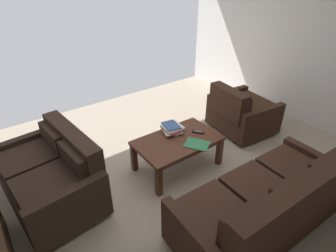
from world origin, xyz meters
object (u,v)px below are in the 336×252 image
at_px(armchair_side, 241,112).
at_px(tv_remote, 198,132).
at_px(coffee_table, 178,143).
at_px(book_stack, 172,128).
at_px(sofa_main, 268,204).
at_px(loveseat_near, 53,175).
at_px(loose_magazine, 197,144).

relative_size(armchair_side, tv_remote, 6.53).
distance_m(coffee_table, book_stack, 0.23).
xyz_separation_m(sofa_main, tv_remote, (-0.23, -1.31, 0.09)).
xyz_separation_m(coffee_table, book_stack, (-0.05, -0.19, 0.12)).
relative_size(loveseat_near, tv_remote, 9.27).
distance_m(coffee_table, loose_magazine, 0.28).
xyz_separation_m(loveseat_near, coffee_table, (-1.51, 0.37, 0.02)).
bearing_deg(tv_remote, coffee_table, -6.81).
bearing_deg(tv_remote, sofa_main, 79.85).
height_order(book_stack, loose_magazine, book_stack).
distance_m(loveseat_near, loose_magazine, 1.74).
relative_size(loveseat_near, book_stack, 4.48).
height_order(coffee_table, armchair_side, armchair_side).
height_order(armchair_side, tv_remote, armchair_side).
height_order(coffee_table, book_stack, book_stack).
bearing_deg(sofa_main, loveseat_near, -47.14).
distance_m(loveseat_near, armchair_side, 2.93).
relative_size(loveseat_near, armchair_side, 1.42).
bearing_deg(tv_remote, loveseat_near, -12.52).
relative_size(sofa_main, book_stack, 6.13).
height_order(armchair_side, loose_magazine, armchair_side).
height_order(coffee_table, tv_remote, tv_remote).
xyz_separation_m(sofa_main, coffee_table, (0.09, -1.35, 0.02)).
bearing_deg(coffee_table, loveseat_near, -13.71).
relative_size(tv_remote, loose_magazine, 0.51).
relative_size(sofa_main, loveseat_near, 1.37).
bearing_deg(coffee_table, sofa_main, 93.67).
bearing_deg(armchair_side, loose_magazine, 16.44).
xyz_separation_m(armchair_side, book_stack, (1.37, -0.05, 0.16)).
bearing_deg(loveseat_near, loose_magazine, 159.64).
height_order(loveseat_near, tv_remote, loveseat_near).
distance_m(loveseat_near, book_stack, 1.57).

